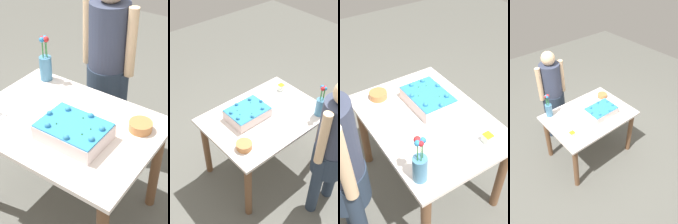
{
  "view_description": "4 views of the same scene",
  "coord_description": "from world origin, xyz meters",
  "views": [
    {
      "loc": [
        -1.06,
        1.32,
        2.09
      ],
      "look_at": [
        -0.14,
        -0.01,
        0.89
      ],
      "focal_mm": 55.0,
      "sensor_mm": 36.0,
      "label": 1
    },
    {
      "loc": [
        -1.46,
        -1.52,
        2.61
      ],
      "look_at": [
        -0.15,
        -0.01,
        0.91
      ],
      "focal_mm": 45.0,
      "sensor_mm": 36.0,
      "label": 2
    },
    {
      "loc": [
        1.29,
        -0.87,
        2.18
      ],
      "look_at": [
        -0.04,
        -0.01,
        0.81
      ],
      "focal_mm": 45.0,
      "sensor_mm": 36.0,
      "label": 3
    },
    {
      "loc": [
        1.45,
        1.82,
        2.72
      ],
      "look_at": [
        -0.01,
        0.1,
        0.88
      ],
      "focal_mm": 35.0,
      "sensor_mm": 36.0,
      "label": 4
    }
  ],
  "objects": [
    {
      "name": "fruit_bowl",
      "position": [
        -0.42,
        -0.2,
        0.8
      ],
      "size": [
        0.14,
        0.14,
        0.06
      ],
      "primitive_type": "cylinder",
      "color": "#BC7841",
      "rests_on": "dining_table"
    },
    {
      "name": "ground_plane",
      "position": [
        0.0,
        0.0,
        0.0
      ],
      "size": [
        8.0,
        8.0,
        0.0
      ],
      "primitive_type": "plane",
      "color": "#5D5D56"
    },
    {
      "name": "flower_vase",
      "position": [
        0.43,
        -0.34,
        0.89
      ],
      "size": [
        0.09,
        0.09,
        0.34
      ],
      "color": "teal",
      "rests_on": "dining_table"
    },
    {
      "name": "sheet_cake",
      "position": [
        -0.14,
        0.09,
        0.82
      ],
      "size": [
        0.4,
        0.29,
        0.13
      ],
      "color": "silver",
      "rests_on": "dining_table"
    },
    {
      "name": "person_standing",
      "position": [
        0.13,
        -0.72,
        0.85
      ],
      "size": [
        0.45,
        0.31,
        1.49
      ],
      "rotation": [
        0.0,
        0.0,
        1.57
      ],
      "color": "#2A374B",
      "rests_on": "ground_plane"
    },
    {
      "name": "dining_table",
      "position": [
        0.0,
        0.0,
        0.63
      ],
      "size": [
        1.17,
        0.85,
        0.77
      ],
      "color": "silver",
      "rests_on": "ground_plane"
    },
    {
      "name": "serving_plate_with_slice",
      "position": [
        0.43,
        0.2,
        0.79
      ],
      "size": [
        0.18,
        0.18,
        0.08
      ],
      "color": "white",
      "rests_on": "dining_table"
    },
    {
      "name": "cake_knife",
      "position": [
        0.28,
        -0.14,
        0.77
      ],
      "size": [
        0.12,
        0.19,
        0.0
      ],
      "primitive_type": "cube",
      "rotation": [
        0.0,
        0.0,
        2.09
      ],
      "color": "silver",
      "rests_on": "dining_table"
    }
  ]
}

